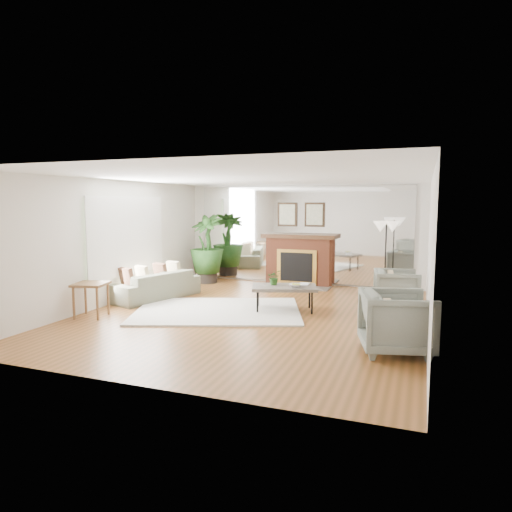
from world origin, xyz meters
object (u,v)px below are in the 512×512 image
at_px(potted_ficus, 207,246).
at_px(floor_lamp, 386,233).
at_px(sofa, 155,285).
at_px(armchair_back, 397,289).
at_px(fireplace, 299,259).
at_px(coffee_table, 284,288).
at_px(side_table, 91,288).
at_px(armchair_front, 397,322).

relative_size(potted_ficus, floor_lamp, 1.06).
bearing_deg(sofa, armchair_back, 116.47).
bearing_deg(fireplace, coffee_table, -80.49).
relative_size(fireplace, armchair_back, 2.47).
xyz_separation_m(sofa, side_table, (-0.20, -1.77, 0.23)).
distance_m(fireplace, floor_lamp, 2.54).
height_order(fireplace, potted_ficus, fireplace).
bearing_deg(sofa, coffee_table, 103.91).
xyz_separation_m(fireplace, armchair_back, (2.44, -1.77, -0.28)).
height_order(armchair_back, side_table, armchair_back).
bearing_deg(fireplace, floor_lamp, -26.80).
distance_m(coffee_table, armchair_front, 2.79).
bearing_deg(potted_ficus, armchair_back, -15.21).
bearing_deg(sofa, armchair_front, 85.61).
height_order(coffee_table, armchair_back, armchair_back).
height_order(armchair_front, potted_ficus, potted_ficus).
distance_m(potted_ficus, floor_lamp, 4.52).
distance_m(fireplace, armchair_back, 3.03).
bearing_deg(side_table, armchair_front, -1.60).
height_order(sofa, side_table, side_table).
relative_size(armchair_back, potted_ficus, 0.47).
bearing_deg(floor_lamp, potted_ficus, 172.16).
distance_m(sofa, armchair_back, 4.97).
distance_m(side_table, potted_ficus, 3.96).
height_order(armchair_front, floor_lamp, floor_lamp).
distance_m(armchair_back, side_table, 5.74).
bearing_deg(coffee_table, armchair_front, -39.93).
bearing_deg(armchair_front, potted_ficus, 35.38).
xyz_separation_m(coffee_table, armchair_back, (1.98, 1.00, -0.06)).
bearing_deg(floor_lamp, armchair_back, -67.44).
distance_m(fireplace, coffee_table, 2.81).
relative_size(armchair_back, floor_lamp, 0.50).
bearing_deg(floor_lamp, fireplace, 153.20).
distance_m(armchair_back, potted_ficus, 4.94).
height_order(side_table, potted_ficus, potted_ficus).
height_order(fireplace, sofa, fireplace).
height_order(coffee_table, floor_lamp, floor_lamp).
relative_size(coffee_table, sofa, 0.69).
xyz_separation_m(fireplace, floor_lamp, (2.16, -1.09, 0.76)).
bearing_deg(coffee_table, sofa, 177.56).
bearing_deg(armchair_back, armchair_front, 174.21).
bearing_deg(side_table, fireplace, 58.96).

